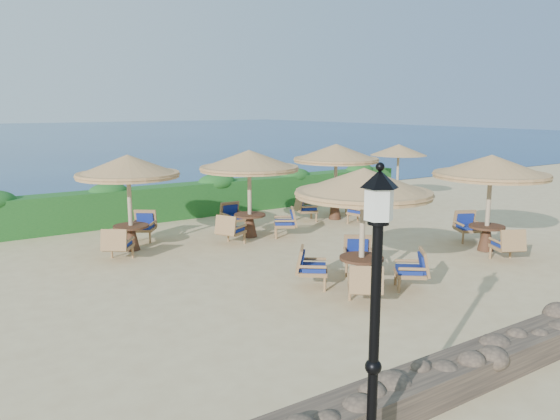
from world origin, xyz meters
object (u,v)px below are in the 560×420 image
object	(u,v)px
extra_parasol	(399,150)
cafe_set_0	(363,205)
cafe_set_2	(128,178)
cafe_set_4	(336,164)
cafe_set_3	(249,173)
lamp_post	(374,336)
cafe_set_1	(491,177)

from	to	relation	value
extra_parasol	cafe_set_0	distance (m)	11.34
cafe_set_2	cafe_set_4	size ratio (longest dim) A/B	0.94
cafe_set_2	cafe_set_0	bearing A→B (deg)	-62.20
cafe_set_2	cafe_set_3	world-z (taller)	same
cafe_set_3	cafe_set_0	bearing A→B (deg)	-94.22
lamp_post	cafe_set_3	size ratio (longest dim) A/B	1.10
lamp_post	cafe_set_4	distance (m)	13.54
cafe_set_1	cafe_set_3	distance (m)	6.80
cafe_set_2	cafe_set_4	world-z (taller)	same
lamp_post	cafe_set_3	distance (m)	11.02
lamp_post	extra_parasol	size ratio (longest dim) A/B	1.38
lamp_post	cafe_set_3	bearing A→B (deg)	66.43
lamp_post	cafe_set_4	size ratio (longest dim) A/B	1.11
extra_parasol	cafe_set_3	xyz separation A→B (m)	(-8.20, -1.91, -0.22)
cafe_set_2	cafe_set_4	distance (m)	7.39
cafe_set_3	cafe_set_4	world-z (taller)	same
cafe_set_1	cafe_set_2	distance (m)	9.79
lamp_post	cafe_set_2	size ratio (longest dim) A/B	1.18
cafe_set_1	cafe_set_3	xyz separation A→B (m)	(-4.60, 5.01, -0.10)
lamp_post	cafe_set_1	distance (m)	10.35
extra_parasol	cafe_set_4	world-z (taller)	cafe_set_4
lamp_post	cafe_set_1	world-z (taller)	lamp_post
cafe_set_1	cafe_set_2	size ratio (longest dim) A/B	1.10
cafe_set_0	cafe_set_1	distance (m)	5.03
cafe_set_1	cafe_set_3	size ratio (longest dim) A/B	1.03
cafe_set_2	cafe_set_4	xyz separation A→B (m)	(7.38, 0.18, -0.06)
cafe_set_0	cafe_set_2	bearing A→B (deg)	117.80
extra_parasol	cafe_set_2	size ratio (longest dim) A/B	0.86
cafe_set_3	lamp_post	bearing A→B (deg)	-113.57
cafe_set_0	extra_parasol	bearing A→B (deg)	40.65
cafe_set_1	cafe_set_2	xyz separation A→B (m)	(-8.13, 5.46, -0.05)
cafe_set_0	cafe_set_2	world-z (taller)	same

